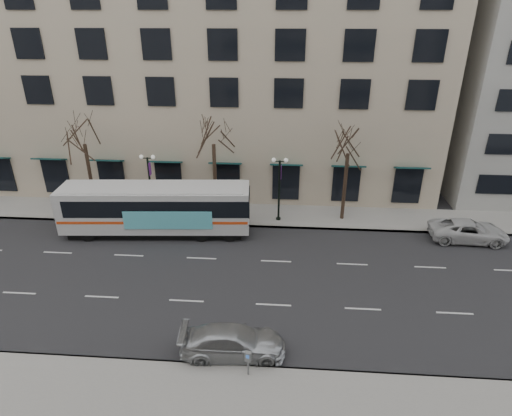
# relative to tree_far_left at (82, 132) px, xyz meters

# --- Properties ---
(ground) EXTENTS (160.00, 160.00, 0.00)m
(ground) POSITION_rel_tree_far_left_xyz_m (10.00, -8.80, -6.70)
(ground) COLOR black
(ground) RESTS_ON ground
(sidewalk_far) EXTENTS (80.00, 4.00, 0.15)m
(sidewalk_far) POSITION_rel_tree_far_left_xyz_m (15.00, 0.20, -6.62)
(sidewalk_far) COLOR gray
(sidewalk_far) RESTS_ON ground
(building_hotel) EXTENTS (40.00, 20.00, 24.00)m
(building_hotel) POSITION_rel_tree_far_left_xyz_m (8.00, 12.20, 5.30)
(building_hotel) COLOR #C1AE93
(building_hotel) RESTS_ON ground
(tree_far_left) EXTENTS (3.60, 3.60, 8.34)m
(tree_far_left) POSITION_rel_tree_far_left_xyz_m (0.00, 0.00, 0.00)
(tree_far_left) COLOR black
(tree_far_left) RESTS_ON ground
(tree_far_mid) EXTENTS (3.60, 3.60, 8.55)m
(tree_far_mid) POSITION_rel_tree_far_left_xyz_m (10.00, 0.00, 0.21)
(tree_far_mid) COLOR black
(tree_far_mid) RESTS_ON ground
(tree_far_right) EXTENTS (3.60, 3.60, 8.06)m
(tree_far_right) POSITION_rel_tree_far_left_xyz_m (20.00, 0.00, -0.28)
(tree_far_right) COLOR black
(tree_far_right) RESTS_ON ground
(lamp_post_left) EXTENTS (1.22, 0.45, 5.21)m
(lamp_post_left) POSITION_rel_tree_far_left_xyz_m (5.01, -0.60, -3.75)
(lamp_post_left) COLOR black
(lamp_post_left) RESTS_ON ground
(lamp_post_right) EXTENTS (1.22, 0.45, 5.21)m
(lamp_post_right) POSITION_rel_tree_far_left_xyz_m (15.01, -0.60, -3.75)
(lamp_post_right) COLOR black
(lamp_post_right) RESTS_ON ground
(city_bus) EXTENTS (13.84, 3.94, 3.70)m
(city_bus) POSITION_rel_tree_far_left_xyz_m (6.19, -3.10, -4.67)
(city_bus) COLOR silver
(city_bus) RESTS_ON ground
(silver_car) EXTENTS (5.20, 2.40, 1.47)m
(silver_car) POSITION_rel_tree_far_left_xyz_m (13.19, -15.00, -5.96)
(silver_car) COLOR #B4B8BC
(silver_car) RESTS_ON ground
(white_pickup) EXTENTS (5.50, 2.72, 1.50)m
(white_pickup) POSITION_rel_tree_far_left_xyz_m (28.67, -2.60, -5.95)
(white_pickup) COLOR silver
(white_pickup) RESTS_ON ground
(pay_station) EXTENTS (0.31, 0.24, 1.31)m
(pay_station) POSITION_rel_tree_far_left_xyz_m (14.05, -16.37, -5.60)
(pay_station) COLOR slate
(pay_station) RESTS_ON sidewalk_near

